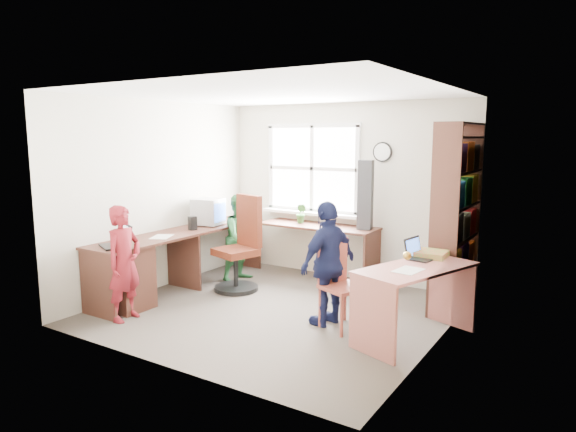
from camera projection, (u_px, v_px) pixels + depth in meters
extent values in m
cube|color=#403932|center=(276.00, 311.00, 5.81)|extent=(3.60, 3.40, 0.02)
cube|color=white|center=(275.00, 93.00, 5.44)|extent=(3.60, 3.40, 0.02)
cube|color=beige|center=(345.00, 191.00, 7.05)|extent=(3.60, 0.02, 2.40)
cube|color=beige|center=(160.00, 229.00, 4.20)|extent=(3.60, 0.02, 2.40)
cube|color=beige|center=(159.00, 195.00, 6.58)|extent=(0.02, 3.40, 2.40)
cube|color=beige|center=(441.00, 220.00, 4.67)|extent=(0.02, 3.40, 2.40)
cube|color=white|center=(312.00, 169.00, 7.25)|extent=(1.40, 0.01, 1.20)
cube|color=white|center=(312.00, 169.00, 7.25)|extent=(1.48, 0.04, 1.28)
cube|color=olive|center=(397.00, 265.00, 3.84)|extent=(0.02, 0.82, 2.00)
sphere|color=gold|center=(407.00, 256.00, 4.13)|extent=(0.07, 0.07, 0.07)
cylinder|color=black|center=(383.00, 152.00, 6.65)|extent=(0.26, 0.03, 0.26)
cylinder|color=white|center=(382.00, 152.00, 6.64)|extent=(0.22, 0.01, 0.22)
cube|color=#44241B|center=(183.00, 232.00, 6.57)|extent=(0.60, 2.70, 0.03)
cube|color=#44241B|center=(318.00, 226.00, 7.02)|extent=(1.65, 0.56, 0.03)
cube|color=#44241B|center=(184.00, 261.00, 6.63)|extent=(0.56, 0.03, 0.72)
cube|color=#44241B|center=(98.00, 285.00, 5.53)|extent=(0.56, 0.03, 0.72)
cube|color=#44241B|center=(245.00, 243.00, 7.73)|extent=(0.56, 0.03, 0.72)
cube|color=#44241B|center=(372.00, 260.00, 6.65)|extent=(0.03, 0.52, 0.72)
cube|color=#44241B|center=(125.00, 278.00, 5.84)|extent=(0.54, 0.45, 0.72)
cube|color=#A05A50|center=(416.00, 268.00, 4.88)|extent=(0.95, 1.38, 0.03)
cube|color=#A05A50|center=(372.00, 319.00, 4.55)|extent=(0.52, 0.20, 0.70)
cube|color=#A05A50|center=(452.00, 293.00, 5.31)|extent=(0.52, 0.20, 0.70)
cube|color=#44241B|center=(444.00, 224.00, 5.35)|extent=(0.30, 0.02, 2.10)
cube|color=#44241B|center=(467.00, 212.00, 6.18)|extent=(0.30, 0.02, 2.10)
cube|color=#44241B|center=(461.00, 124.00, 5.60)|extent=(0.30, 1.00, 0.02)
cube|color=#44241B|center=(452.00, 302.00, 5.92)|extent=(0.30, 1.00, 0.02)
cube|color=#44241B|center=(453.00, 272.00, 5.86)|extent=(0.30, 1.00, 0.02)
cube|color=#44241B|center=(455.00, 239.00, 5.80)|extent=(0.30, 1.00, 0.02)
cube|color=#44241B|center=(457.00, 206.00, 5.74)|extent=(0.30, 1.00, 0.02)
cube|color=#44241B|center=(458.00, 172.00, 5.69)|extent=(0.30, 1.00, 0.02)
cube|color=#44241B|center=(460.00, 137.00, 5.63)|extent=(0.30, 1.00, 0.02)
cube|color=#AA181D|center=(445.00, 296.00, 5.64)|extent=(0.25, 0.28, 0.27)
cube|color=#185191|center=(453.00, 289.00, 5.91)|extent=(0.25, 0.30, 0.29)
cube|color=#1D792A|center=(459.00, 282.00, 6.16)|extent=(0.25, 0.26, 0.30)
cube|color=gold|center=(447.00, 263.00, 5.59)|extent=(0.25, 0.28, 0.30)
cube|color=#683079|center=(454.00, 257.00, 5.85)|extent=(0.25, 0.30, 0.32)
cube|color=orange|center=(461.00, 253.00, 6.10)|extent=(0.25, 0.26, 0.29)
cube|color=#242424|center=(448.00, 228.00, 5.53)|extent=(0.25, 0.28, 0.32)
cube|color=beige|center=(456.00, 225.00, 5.80)|extent=(0.25, 0.30, 0.29)
cube|color=#AA181D|center=(463.00, 221.00, 6.04)|extent=(0.25, 0.26, 0.30)
cube|color=#185191|center=(450.00, 195.00, 5.47)|extent=(0.25, 0.28, 0.29)
cube|color=#1D792A|center=(458.00, 191.00, 5.74)|extent=(0.25, 0.30, 0.30)
cube|color=gold|center=(464.00, 188.00, 5.98)|extent=(0.25, 0.26, 0.32)
cube|color=#683079|center=(452.00, 158.00, 5.41)|extent=(0.25, 0.28, 0.30)
cube|color=orange|center=(460.00, 156.00, 5.68)|extent=(0.25, 0.30, 0.32)
cube|color=#242424|center=(466.00, 157.00, 5.93)|extent=(0.25, 0.26, 0.29)
cylinder|color=black|center=(236.00, 288.00, 6.57)|extent=(0.70, 0.70, 0.05)
cylinder|color=black|center=(236.00, 270.00, 6.53)|extent=(0.07, 0.07, 0.42)
cube|color=#541E0F|center=(236.00, 252.00, 6.49)|extent=(0.57, 0.57, 0.09)
cube|color=#541E0F|center=(249.00, 220.00, 6.58)|extent=(0.45, 0.20, 0.66)
cylinder|color=#994233|center=(320.00, 307.00, 5.28)|extent=(0.04, 0.04, 0.42)
cylinder|color=#994233|center=(342.00, 316.00, 5.00)|extent=(0.04, 0.04, 0.42)
cylinder|color=#994233|center=(345.00, 301.00, 5.47)|extent=(0.04, 0.04, 0.42)
cylinder|color=#994233|center=(367.00, 310.00, 5.20)|extent=(0.04, 0.04, 0.42)
cube|color=#994233|center=(344.00, 287.00, 5.20)|extent=(0.52, 0.52, 0.04)
cube|color=#994233|center=(333.00, 261.00, 5.31)|extent=(0.17, 0.36, 0.47)
cube|color=#AAAAAF|center=(209.00, 224.00, 7.01)|extent=(0.30, 0.26, 0.02)
cube|color=#AAAAAF|center=(208.00, 211.00, 6.98)|extent=(0.42, 0.39, 0.35)
cube|color=#3F72F2|center=(220.00, 212.00, 6.91)|extent=(0.05, 0.29, 0.25)
cube|color=black|center=(114.00, 246.00, 5.62)|extent=(0.43, 0.38, 0.02)
cube|color=black|center=(126.00, 235.00, 5.67)|extent=(0.34, 0.21, 0.23)
cube|color=white|center=(125.00, 235.00, 5.67)|extent=(0.30, 0.17, 0.19)
cube|color=black|center=(423.00, 258.00, 5.18)|extent=(0.27, 0.33, 0.02)
cube|color=black|center=(413.00, 247.00, 5.24)|extent=(0.10, 0.31, 0.20)
cube|color=#3F72F2|center=(414.00, 247.00, 5.23)|extent=(0.08, 0.27, 0.16)
cube|color=black|center=(193.00, 223.00, 6.63)|extent=(0.11, 0.11, 0.18)
cube|color=black|center=(220.00, 217.00, 7.15)|extent=(0.11, 0.11, 0.17)
cube|color=black|center=(365.00, 195.00, 6.62)|extent=(0.21, 0.19, 0.90)
cube|color=red|center=(431.00, 254.00, 5.27)|extent=(0.32, 0.32, 0.06)
cube|color=#BBB8B0|center=(162.00, 237.00, 6.18)|extent=(0.32, 0.36, 0.00)
cube|color=#BBB8B0|center=(408.00, 270.00, 4.73)|extent=(0.25, 0.32, 0.00)
imported|color=#2E6E2C|center=(301.00, 213.00, 7.13)|extent=(0.17, 0.15, 0.28)
imported|color=maroon|center=(124.00, 263.00, 5.44)|extent=(0.34, 0.48, 1.24)
imported|color=#2C6E3A|center=(241.00, 238.00, 6.97)|extent=(0.56, 0.65, 1.18)
imported|color=#13183C|center=(328.00, 263.00, 5.31)|extent=(0.49, 0.82, 1.30)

